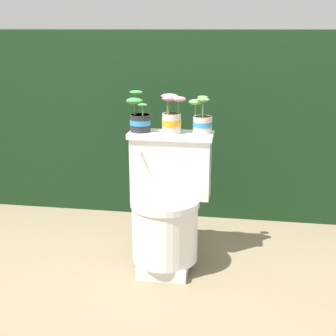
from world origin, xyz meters
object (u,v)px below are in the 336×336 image
(potted_plant_left, at_px, (139,118))
(potted_plant_midleft, at_px, (172,117))
(toilet, at_px, (167,208))
(potted_plant_middle, at_px, (202,121))

(potted_plant_left, height_order, potted_plant_midleft, potted_plant_left)
(potted_plant_left, relative_size, potted_plant_midleft, 1.06)
(toilet, xyz_separation_m, potted_plant_middle, (0.17, 0.14, 0.47))
(potted_plant_left, height_order, potted_plant_middle, potted_plant_left)
(potted_plant_left, distance_m, potted_plant_midleft, 0.18)
(toilet, distance_m, potted_plant_midleft, 0.50)
(potted_plant_left, xyz_separation_m, potted_plant_middle, (0.35, 0.01, -0.00))
(potted_plant_left, bearing_deg, potted_plant_middle, 1.91)
(potted_plant_middle, bearing_deg, potted_plant_midleft, -171.12)
(potted_plant_left, relative_size, potted_plant_middle, 1.13)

